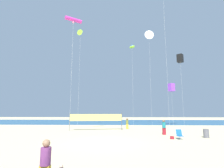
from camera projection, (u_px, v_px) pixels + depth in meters
ground_plane at (103, 142)px, 14.59m from camera, size 120.00×120.00×0.00m
ocean_band at (113, 122)px, 42.49m from camera, size 120.00×20.00×0.01m
mother_figure at (45, 161)px, 6.10m from camera, size 0.37×0.37×1.61m
beachgoer_olive_shirt at (127, 123)px, 25.72m from camera, size 0.36×0.36×1.55m
beachgoer_teal_shirt at (164, 127)px, 19.47m from camera, size 0.37×0.37×1.63m
folding_beach_chair at (179, 134)px, 16.26m from camera, size 0.52×0.65×0.89m
trash_barrel at (206, 133)px, 17.14m from camera, size 0.53×0.53×0.85m
volleyball_net at (96, 118)px, 24.00m from camera, size 7.14×1.36×2.40m
beach_handbag at (172, 138)px, 16.31m from camera, size 0.34×0.17×0.27m
kite_magenta_tube at (73, 20)px, 20.68m from camera, size 1.89×1.49×13.60m
kite_white_delta at (149, 35)px, 33.37m from camera, size 1.74×0.55×17.88m
kite_violet_box at (171, 87)px, 31.15m from camera, size 1.16×1.16×7.52m
kite_lime_inflatable at (132, 47)px, 33.20m from camera, size 1.26×1.52×15.12m
kite_lime_delta at (80, 33)px, 29.53m from camera, size 1.09×0.68×16.28m
kite_black_box at (180, 58)px, 29.39m from camera, size 1.22×1.22×12.12m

